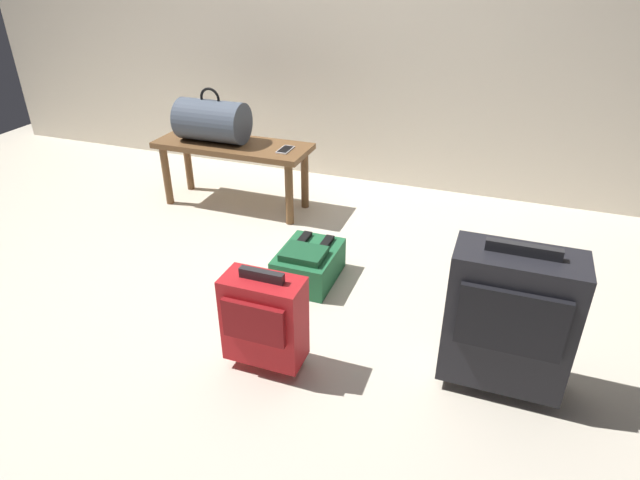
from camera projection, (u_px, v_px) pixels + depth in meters
ground_plane at (251, 284)px, 2.76m from camera, size 6.60×6.60×0.00m
bench at (233, 153)px, 3.42m from camera, size 1.00×0.36×0.43m
duffel_bag_slate at (212, 121)px, 3.37m from camera, size 0.44×0.26×0.34m
cell_phone at (285, 150)px, 3.27m from camera, size 0.07×0.14×0.01m
suitcase_upright_charcoal at (509, 318)px, 1.97m from camera, size 0.45×0.24×0.64m
suitcase_small_red at (264, 319)px, 2.11m from camera, size 0.32×0.18×0.46m
backpack_green at (309, 264)px, 2.75m from camera, size 0.28×0.38×0.21m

